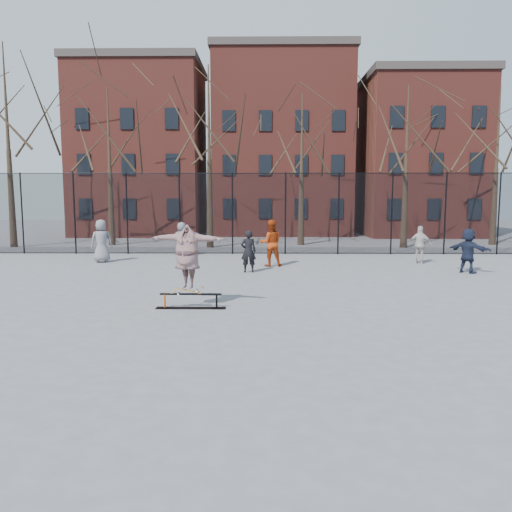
{
  "coord_description": "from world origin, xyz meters",
  "views": [
    {
      "loc": [
        0.1,
        -11.51,
        2.81
      ],
      "look_at": [
        -0.08,
        1.5,
        1.27
      ],
      "focal_mm": 35.0,
      "sensor_mm": 36.0,
      "label": 1
    }
  ],
  "objects_px": {
    "skater": "(187,258)",
    "bystander_navy": "(468,251)",
    "skateboard": "(188,291)",
    "skate_rail": "(191,302)",
    "bystander_black": "(248,251)",
    "bystander_extra": "(182,239)",
    "bystander_red": "(271,243)",
    "bystander_white": "(420,245)",
    "bystander_grey": "(101,241)"
  },
  "relations": [
    {
      "from": "bystander_navy",
      "to": "bystander_extra",
      "type": "distance_m",
      "value": 12.52
    },
    {
      "from": "skate_rail",
      "to": "skateboard",
      "type": "xyz_separation_m",
      "value": [
        -0.07,
        0.0,
        0.28
      ]
    },
    {
      "from": "skater",
      "to": "bystander_white",
      "type": "distance_m",
      "value": 12.2
    },
    {
      "from": "bystander_white",
      "to": "bystander_red",
      "type": "bearing_deg",
      "value": 32.81
    },
    {
      "from": "bystander_black",
      "to": "skate_rail",
      "type": "bearing_deg",
      "value": 73.05
    },
    {
      "from": "skate_rail",
      "to": "bystander_white",
      "type": "relative_size",
      "value": 1.11
    },
    {
      "from": "bystander_grey",
      "to": "bystander_red",
      "type": "relative_size",
      "value": 0.98
    },
    {
      "from": "skate_rail",
      "to": "bystander_black",
      "type": "distance_m",
      "value": 6.28
    },
    {
      "from": "bystander_grey",
      "to": "skateboard",
      "type": "bearing_deg",
      "value": 102.12
    },
    {
      "from": "skate_rail",
      "to": "bystander_grey",
      "type": "height_order",
      "value": "bystander_grey"
    },
    {
      "from": "bystander_grey",
      "to": "bystander_navy",
      "type": "bearing_deg",
      "value": 151.43
    },
    {
      "from": "bystander_grey",
      "to": "bystander_extra",
      "type": "relative_size",
      "value": 1.13
    },
    {
      "from": "skater",
      "to": "bystander_navy",
      "type": "height_order",
      "value": "skater"
    },
    {
      "from": "bystander_navy",
      "to": "skateboard",
      "type": "bearing_deg",
      "value": 80.2
    },
    {
      "from": "skate_rail",
      "to": "bystander_white",
      "type": "xyz_separation_m",
      "value": [
        8.48,
        8.68,
        0.65
      ]
    },
    {
      "from": "bystander_extra",
      "to": "skate_rail",
      "type": "bearing_deg",
      "value": 81.46
    },
    {
      "from": "bystander_red",
      "to": "bystander_extra",
      "type": "xyz_separation_m",
      "value": [
        -4.17,
        3.33,
        -0.13
      ]
    },
    {
      "from": "bystander_red",
      "to": "bystander_extra",
      "type": "distance_m",
      "value": 5.34
    },
    {
      "from": "skateboard",
      "to": "skater",
      "type": "xyz_separation_m",
      "value": [
        0.0,
        0.0,
        0.85
      ]
    },
    {
      "from": "bystander_white",
      "to": "bystander_extra",
      "type": "bearing_deg",
      "value": 11.75
    },
    {
      "from": "bystander_red",
      "to": "bystander_extra",
      "type": "bearing_deg",
      "value": -45.44
    },
    {
      "from": "skater",
      "to": "bystander_navy",
      "type": "xyz_separation_m",
      "value": [
        9.5,
        6.06,
        -0.45
      ]
    },
    {
      "from": "bystander_white",
      "to": "bystander_extra",
      "type": "distance_m",
      "value": 10.78
    },
    {
      "from": "bystander_red",
      "to": "bystander_white",
      "type": "bearing_deg",
      "value": -178.86
    },
    {
      "from": "bystander_black",
      "to": "bystander_extra",
      "type": "relative_size",
      "value": 0.97
    },
    {
      "from": "skate_rail",
      "to": "bystander_grey",
      "type": "relative_size",
      "value": 0.96
    },
    {
      "from": "skater",
      "to": "bystander_grey",
      "type": "distance_m",
      "value": 10.26
    },
    {
      "from": "skateboard",
      "to": "skater",
      "type": "height_order",
      "value": "skater"
    },
    {
      "from": "bystander_navy",
      "to": "skate_rail",
      "type": "bearing_deg",
      "value": 80.39
    },
    {
      "from": "skater",
      "to": "bystander_navy",
      "type": "bearing_deg",
      "value": 43.64
    },
    {
      "from": "bystander_extra",
      "to": "bystander_red",
      "type": "bearing_deg",
      "value": 122.57
    },
    {
      "from": "bystander_navy",
      "to": "bystander_extra",
      "type": "xyz_separation_m",
      "value": [
        -11.46,
        5.06,
        -0.01
      ]
    },
    {
      "from": "skate_rail",
      "to": "bystander_navy",
      "type": "xyz_separation_m",
      "value": [
        9.43,
        6.06,
        0.68
      ]
    },
    {
      "from": "bystander_grey",
      "to": "bystander_red",
      "type": "xyz_separation_m",
      "value": [
        7.28,
        -1.12,
        0.02
      ]
    },
    {
      "from": "bystander_red",
      "to": "skate_rail",
      "type": "bearing_deg",
      "value": 67.72
    },
    {
      "from": "bystander_navy",
      "to": "bystander_white",
      "type": "bearing_deg",
      "value": -22.37
    },
    {
      "from": "bystander_navy",
      "to": "skater",
      "type": "bearing_deg",
      "value": 80.2
    },
    {
      "from": "bystander_black",
      "to": "bystander_extra",
      "type": "xyz_separation_m",
      "value": [
        -3.31,
        5.0,
        0.03
      ]
    },
    {
      "from": "skater",
      "to": "bystander_extra",
      "type": "xyz_separation_m",
      "value": [
        -1.95,
        11.12,
        -0.47
      ]
    },
    {
      "from": "skate_rail",
      "to": "skater",
      "type": "relative_size",
      "value": 0.9
    },
    {
      "from": "skateboard",
      "to": "bystander_extra",
      "type": "height_order",
      "value": "bystander_extra"
    },
    {
      "from": "bystander_navy",
      "to": "bystander_grey",
      "type": "bearing_deg",
      "value": 36.59
    },
    {
      "from": "bystander_grey",
      "to": "bystander_black",
      "type": "height_order",
      "value": "bystander_grey"
    },
    {
      "from": "bystander_white",
      "to": "bystander_extra",
      "type": "xyz_separation_m",
      "value": [
        -10.5,
        2.44,
        0.02
      ]
    },
    {
      "from": "skateboard",
      "to": "bystander_grey",
      "type": "bearing_deg",
      "value": 119.6
    },
    {
      "from": "skater",
      "to": "skateboard",
      "type": "bearing_deg",
      "value": 0.0
    },
    {
      "from": "skate_rail",
      "to": "bystander_navy",
      "type": "distance_m",
      "value": 11.23
    },
    {
      "from": "skater",
      "to": "bystander_black",
      "type": "height_order",
      "value": "skater"
    },
    {
      "from": "bystander_red",
      "to": "bystander_extra",
      "type": "relative_size",
      "value": 1.16
    },
    {
      "from": "skater",
      "to": "bystander_white",
      "type": "bearing_deg",
      "value": 56.54
    }
  ]
}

